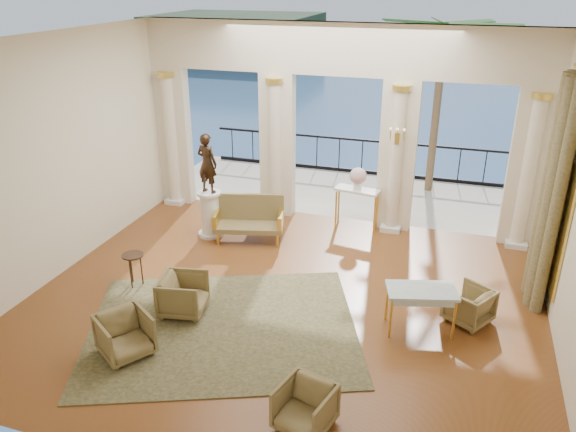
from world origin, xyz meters
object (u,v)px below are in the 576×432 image
(pedestal, at_px, (210,215))
(side_table, at_px, (133,259))
(armchair_a, at_px, (125,333))
(armchair_b, at_px, (305,406))
(game_table, at_px, (421,294))
(armchair_c, at_px, (469,304))
(console_table, at_px, (357,196))
(settee, at_px, (249,218))
(statue, at_px, (207,163))
(armchair_d, at_px, (183,293))

(pedestal, height_order, side_table, pedestal)
(armchair_a, bearing_deg, armchair_b, -67.29)
(armchair_a, distance_m, armchair_b, 3.11)
(armchair_b, height_order, side_table, armchair_b)
(game_table, bearing_deg, armchair_c, 17.29)
(console_table, height_order, side_table, console_table)
(settee, xyz_separation_m, side_table, (-1.31, -2.55, 0.07))
(armchair_c, height_order, settee, settee)
(game_table, height_order, pedestal, pedestal)
(game_table, relative_size, pedestal, 1.18)
(game_table, xyz_separation_m, statue, (-4.81, 2.29, 1.02))
(armchair_b, xyz_separation_m, side_table, (-4.04, 2.49, 0.21))
(armchair_a, distance_m, armchair_c, 5.61)
(armchair_c, height_order, pedestal, pedestal)
(statue, bearing_deg, settee, -162.26)
(game_table, relative_size, console_table, 1.16)
(pedestal, xyz_separation_m, side_table, (-0.42, -2.47, 0.06))
(armchair_b, height_order, settee, settee)
(console_table, bearing_deg, armchair_c, -41.71)
(console_table, bearing_deg, statue, -145.66)
(armchair_c, relative_size, statue, 0.52)
(armchair_b, bearing_deg, settee, 133.66)
(settee, distance_m, side_table, 2.87)
(armchair_a, height_order, pedestal, pedestal)
(game_table, bearing_deg, armchair_a, -169.38)
(pedestal, distance_m, side_table, 2.50)
(armchair_b, bearing_deg, armchair_c, 73.47)
(statue, bearing_deg, armchair_b, 138.24)
(armchair_a, relative_size, armchair_c, 1.10)
(armchair_c, bearing_deg, armchair_a, -31.25)
(armchair_b, bearing_deg, game_table, 81.29)
(armchair_a, bearing_deg, statue, 41.91)
(armchair_b, height_order, armchair_c, armchair_b)
(armchair_b, distance_m, statue, 6.29)
(side_table, bearing_deg, console_table, 48.31)
(game_table, relative_size, side_table, 1.88)
(settee, bearing_deg, game_table, -45.30)
(console_table, bearing_deg, armchair_a, -103.54)
(settee, xyz_separation_m, statue, (-0.89, -0.09, 1.20))
(settee, relative_size, statue, 1.23)
(game_table, bearing_deg, statue, 139.44)
(game_table, xyz_separation_m, pedestal, (-4.81, 2.29, -0.18))
(statue, bearing_deg, pedestal, -0.00)
(armchair_a, height_order, armchair_d, armchair_d)
(settee, xyz_separation_m, pedestal, (-0.89, -0.09, 0.01))
(armchair_d, bearing_deg, statue, 6.07)
(pedestal, bearing_deg, armchair_b, -53.84)
(armchair_c, relative_size, side_table, 1.05)
(armchair_b, xyz_separation_m, statue, (-3.62, 4.96, 1.35))
(settee, height_order, statue, statue)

